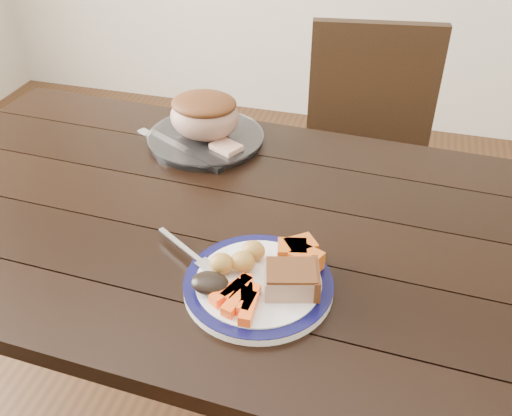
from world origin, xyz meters
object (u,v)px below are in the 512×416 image
(chair_far, at_px, (367,155))
(pork_slice, at_px, (291,280))
(dinner_plate, at_px, (258,285))
(roast_joint, at_px, (205,117))
(serving_platter, at_px, (206,139))
(carving_knife, at_px, (194,157))
(fork, at_px, (191,254))
(dining_table, at_px, (225,248))

(chair_far, relative_size, pork_slice, 9.93)
(dinner_plate, bearing_deg, roast_joint, 119.52)
(roast_joint, bearing_deg, serving_platter, 0.00)
(dinner_plate, height_order, carving_knife, dinner_plate)
(chair_far, xyz_separation_m, carving_knife, (-0.40, -0.53, 0.23))
(chair_far, distance_m, fork, 0.97)
(pork_slice, distance_m, carving_knife, 0.54)
(chair_far, distance_m, serving_platter, 0.64)
(roast_joint, bearing_deg, pork_slice, -55.62)
(dinner_plate, height_order, serving_platter, serving_platter)
(fork, relative_size, roast_joint, 0.89)
(dining_table, bearing_deg, fork, -94.87)
(serving_platter, bearing_deg, dinner_plate, -60.48)
(dining_table, bearing_deg, pork_slice, -46.01)
(serving_platter, height_order, fork, fork)
(serving_platter, bearing_deg, carving_knife, -91.15)
(dining_table, distance_m, carving_knife, 0.27)
(dinner_plate, height_order, roast_joint, roast_joint)
(dining_table, relative_size, dinner_plate, 5.88)
(chair_far, xyz_separation_m, dinner_plate, (-0.12, -0.94, 0.23))
(fork, xyz_separation_m, roast_joint, (-0.13, 0.46, 0.06))
(dinner_plate, xyz_separation_m, carving_knife, (-0.28, 0.41, -0.00))
(serving_platter, xyz_separation_m, pork_slice, (0.34, -0.50, 0.03))
(pork_slice, bearing_deg, dinner_plate, 175.24)
(pork_slice, xyz_separation_m, carving_knife, (-0.34, 0.41, -0.04))
(serving_platter, relative_size, carving_knife, 1.02)
(dinner_plate, xyz_separation_m, roast_joint, (-0.28, 0.49, 0.07))
(serving_platter, relative_size, roast_joint, 1.66)
(fork, bearing_deg, carving_knife, 142.41)
(dining_table, xyz_separation_m, roast_joint, (-0.15, 0.30, 0.17))
(chair_far, height_order, dinner_plate, chair_far)
(dinner_plate, xyz_separation_m, pork_slice, (0.06, -0.01, 0.03))
(dining_table, distance_m, serving_platter, 0.35)
(dinner_plate, bearing_deg, dining_table, 124.14)
(dinner_plate, bearing_deg, chair_far, 82.69)
(dining_table, distance_m, roast_joint, 0.37)
(serving_platter, bearing_deg, roast_joint, 0.00)
(dinner_plate, bearing_deg, carving_knife, 124.68)
(dinner_plate, height_order, pork_slice, pork_slice)
(fork, relative_size, carving_knife, 0.55)
(chair_far, height_order, carving_knife, chair_far)
(serving_platter, height_order, roast_joint, roast_joint)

